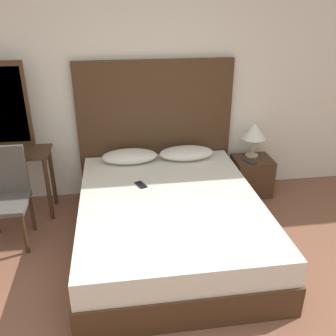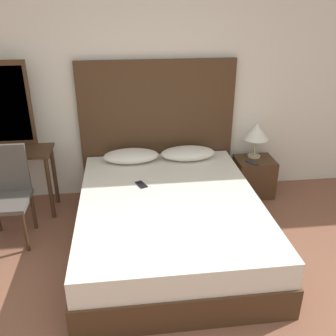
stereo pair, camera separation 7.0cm
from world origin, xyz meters
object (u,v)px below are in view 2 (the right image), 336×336
Objects in this scene: phone_on_nightstand at (252,162)px; table_lamp at (256,132)px; bed at (169,221)px; chair at (7,189)px; nightstand at (254,177)px; phone_on_bed at (141,184)px; vanity_desk at (14,165)px.

table_lamp is at bearing 64.64° from phone_on_nightstand.
bed is 1.54m from table_lamp.
chair is (-1.51, 0.32, 0.27)m from bed.
nightstand is (1.12, 0.86, -0.02)m from bed.
bed is at bearing -140.29° from table_lamp.
phone_on_bed is 1.00× the size of phone_on_nightstand.
phone_on_bed is at bearing -159.40° from phone_on_nightstand.
phone_on_nightstand is (-0.07, -0.09, 0.23)m from nightstand.
vanity_desk is 0.87× the size of chair.
table_lamp reaches higher than phone_on_bed.
table_lamp is (1.36, 0.65, 0.25)m from phone_on_bed.
chair is (-2.55, -0.44, 0.06)m from phone_on_nightstand.
nightstand is 0.49× the size of chair.
bed is at bearing -49.51° from phone_on_bed.
bed is 1.31m from phone_on_nightstand.
phone_on_bed is (-0.24, 0.28, 0.26)m from bed.
vanity_desk is (-2.66, -0.09, 0.34)m from nightstand.
chair is (-2.62, -0.54, 0.29)m from nightstand.
table_lamp is 0.50× the size of vanity_desk.
table_lamp is at bearing 3.43° from vanity_desk.
bed is 5.25× the size of table_lamp.
table_lamp is 0.35m from phone_on_nightstand.
phone_on_nightstand is (1.04, 0.76, 0.21)m from bed.
chair is at bearing 168.02° from bed.
phone_on_nightstand is 2.59m from chair.
chair is (-2.63, -0.61, -0.24)m from table_lamp.
table_lamp is 0.44× the size of chair.
phone_on_bed is 1.39m from vanity_desk.
phone_on_bed is at bearing -1.71° from chair.
phone_on_nightstand is at bearing -128.05° from nightstand.
bed is at bearing -142.45° from nightstand.
vanity_desk is at bearing 94.51° from chair.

